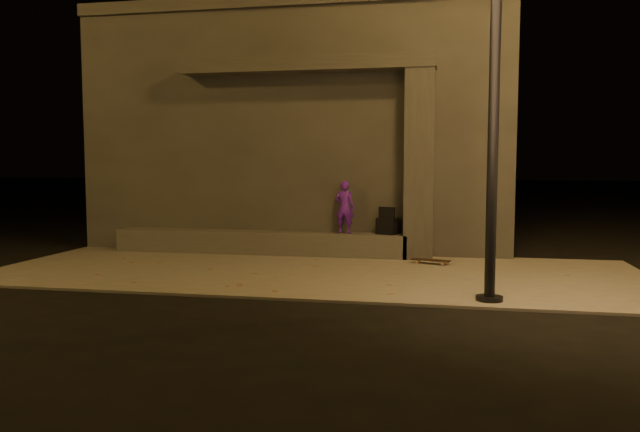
% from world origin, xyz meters
% --- Properties ---
extents(ground, '(120.00, 120.00, 0.00)m').
position_xyz_m(ground, '(0.00, 0.00, 0.00)').
color(ground, black).
rests_on(ground, ground).
extents(sidewalk, '(11.00, 4.40, 0.04)m').
position_xyz_m(sidewalk, '(0.00, 2.00, 0.02)').
color(sidewalk, '#68625B').
rests_on(sidewalk, ground).
extents(building, '(9.00, 5.10, 5.22)m').
position_xyz_m(building, '(-1.00, 6.49, 2.61)').
color(building, '#393734').
rests_on(building, ground).
extents(ledge, '(6.00, 0.55, 0.45)m').
position_xyz_m(ledge, '(-1.50, 3.75, 0.27)').
color(ledge, '#4C4A45').
rests_on(ledge, sidewalk).
extents(column, '(0.55, 0.55, 3.60)m').
position_xyz_m(column, '(1.70, 3.75, 1.84)').
color(column, '#393734').
rests_on(column, sidewalk).
extents(canopy, '(5.00, 0.70, 0.28)m').
position_xyz_m(canopy, '(-0.50, 3.80, 3.78)').
color(canopy, '#393734').
rests_on(canopy, column).
extents(skateboarder, '(0.41, 0.29, 1.04)m').
position_xyz_m(skateboarder, '(0.26, 3.75, 1.01)').
color(skateboarder, '#601DBD').
rests_on(skateboarder, ledge).
extents(backpack, '(0.45, 0.38, 0.54)m').
position_xyz_m(backpack, '(1.10, 3.75, 0.67)').
color(backpack, black).
rests_on(backpack, ledge).
extents(skateboard, '(0.74, 0.37, 0.08)m').
position_xyz_m(skateboard, '(1.96, 3.10, 0.10)').
color(skateboard, black).
rests_on(skateboard, sidewalk).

